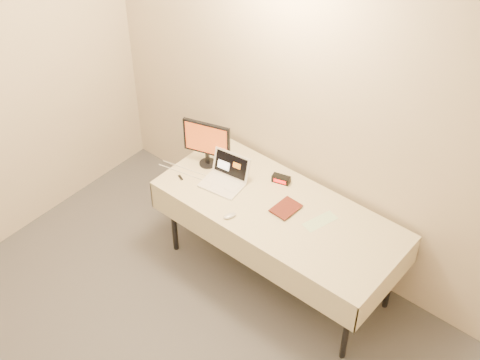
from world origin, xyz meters
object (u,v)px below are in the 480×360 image
Objects in this scene: table at (279,214)px; laptop at (226,177)px; monitor at (207,141)px; book at (278,194)px.

laptop is at bearing -176.58° from table.
laptop is at bearing -33.85° from monitor.
monitor is at bearing 176.74° from table.
table is at bearing -4.61° from laptop.
laptop is 0.31m from monitor.
laptop is at bearing -170.29° from book.
monitor reaches higher than table.
monitor is 0.71m from book.
laptop is 0.88× the size of monitor.
monitor reaches higher than laptop.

